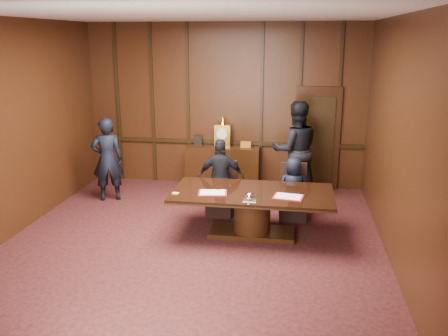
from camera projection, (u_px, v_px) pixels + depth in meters
name	position (u px, v px, depth m)	size (l,w,h in m)	color
room	(194.00, 139.00, 7.03)	(7.00, 7.04, 3.50)	black
sideboard	(223.00, 165.00, 10.35)	(1.60, 0.45, 1.54)	black
conference_table	(252.00, 206.00, 7.77)	(2.62, 1.32, 0.76)	black
folder_left	(213.00, 193.00, 7.62)	(0.50, 0.39, 0.02)	#A20F21
folder_right	(288.00, 197.00, 7.42)	(0.51, 0.40, 0.02)	#A20F21
inkstand	(250.00, 197.00, 7.26)	(0.20, 0.14, 0.12)	white
notepad	(176.00, 193.00, 7.59)	(0.10, 0.07, 0.01)	#D1CC66
chair_left	(222.00, 199.00, 8.76)	(0.54, 0.54, 0.99)	black
chair_right	(293.00, 203.00, 8.56)	(0.51, 0.51, 0.99)	black
signatory_left	(221.00, 178.00, 8.57)	(0.84, 0.35, 1.44)	black
signatory_right	(293.00, 189.00, 8.41)	(0.57, 0.37, 1.16)	black
witness_left	(107.00, 159.00, 9.41)	(0.61, 0.40, 1.68)	black
witness_right	(295.00, 150.00, 9.52)	(0.96, 0.75, 1.98)	black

